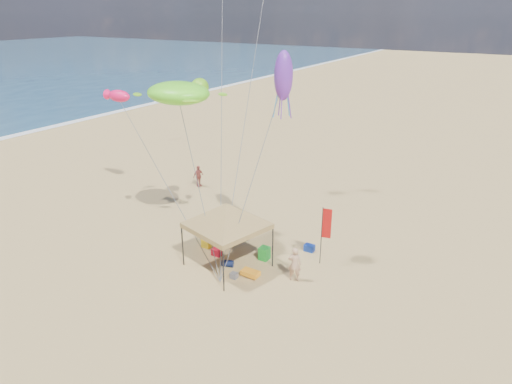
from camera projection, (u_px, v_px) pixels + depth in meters
ground at (223, 291)px, 21.47m from camera, size 280.00×280.00×0.00m
canopy_tent at (226, 206)px, 22.36m from camera, size 6.34×6.34×4.05m
feather_flag at (325, 227)px, 22.97m from camera, size 0.48×0.13×3.20m
cooler_red at (217, 252)px, 24.53m from camera, size 0.54×0.38×0.38m
cooler_blue at (309, 248)px, 24.96m from camera, size 0.54×0.38×0.38m
bag_navy at (228, 264)px, 23.45m from camera, size 0.69×0.54×0.36m
bag_orange at (244, 230)px, 27.00m from camera, size 0.54×0.69×0.36m
chair_green at (264, 253)px, 24.08m from camera, size 0.50×0.50×0.70m
chair_yellow at (207, 241)px, 25.36m from camera, size 0.50×0.50×0.70m
crate_grey at (234, 275)px, 22.47m from camera, size 0.34×0.30×0.28m
beach_cart at (250, 273)px, 22.56m from camera, size 0.90×0.50×0.24m
person_near_a at (294, 264)px, 22.05m from camera, size 0.76×0.63×1.77m
person_near_b at (221, 234)px, 25.21m from camera, size 0.97×0.97×1.59m
person_near_c at (216, 227)px, 25.70m from camera, size 1.36×1.07×1.84m
person_far_a at (198, 176)px, 33.87m from camera, size 0.53×0.99×1.62m
turtle_kite at (178, 93)px, 22.73m from camera, size 4.00×3.54×1.13m
fish_kite at (119, 96)px, 29.12m from camera, size 1.73×0.87×0.77m
squid_kite at (283, 76)px, 21.02m from camera, size 1.13×1.13×2.29m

